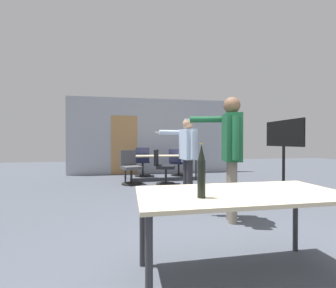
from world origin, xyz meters
TOP-DOWN VIEW (x-y plane):
  - back_wall at (-0.03, 6.54)m, footprint 6.06×0.12m
  - conference_table_near at (-0.04, 0.24)m, footprint 1.72×0.80m
  - conference_table_far at (-0.01, 5.24)m, footprint 2.20×0.70m
  - tv_screen at (2.48, 3.00)m, footprint 0.44×1.20m
  - person_right_polo at (0.48, 1.51)m, footprint 0.76×0.70m
  - person_center_tall at (0.22, 2.93)m, footprint 0.80×0.62m
  - office_chair_far_left at (-0.50, 5.88)m, footprint 0.52×0.57m
  - office_chair_side_rolled at (-0.91, 4.67)m, footprint 0.60×0.64m
  - office_chair_far_right at (0.67, 5.84)m, footprint 0.68×0.69m
  - office_chair_mid_tucked at (-0.05, 4.42)m, footprint 0.62×0.58m
  - beer_bottle at (-0.43, 0.11)m, footprint 0.06×0.06m

SIDE VIEW (x-z plane):
  - office_chair_far_right at x=0.67m, z-range -0.04..0.86m
  - office_chair_side_rolled at x=-0.91m, z-range -0.04..0.87m
  - office_chair_mid_tucked at x=-0.05m, z-range -0.03..0.90m
  - office_chair_far_left at x=-0.50m, z-range -0.02..0.93m
  - conference_table_near at x=-0.04m, z-range 0.30..1.02m
  - conference_table_far at x=-0.01m, z-range 0.30..1.03m
  - beer_bottle at x=-0.43m, z-range 0.71..1.13m
  - person_center_tall at x=0.22m, z-range 0.16..1.78m
  - tv_screen at x=2.48m, z-range 0.22..1.85m
  - person_right_polo at x=0.48m, z-range 0.20..1.99m
  - back_wall at x=-0.03m, z-range -0.01..2.67m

